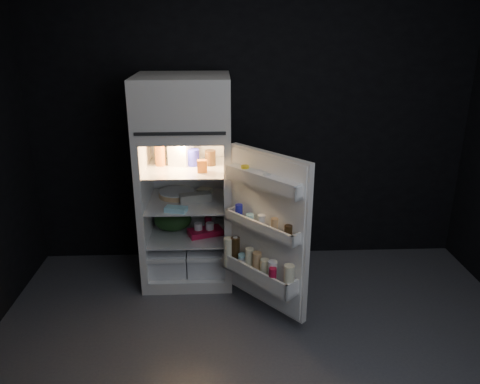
{
  "coord_description": "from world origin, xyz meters",
  "views": [
    {
      "loc": [
        -0.28,
        -2.49,
        2.17
      ],
      "look_at": [
        -0.13,
        1.0,
        0.9
      ],
      "focal_mm": 35.0,
      "sensor_mm": 36.0,
      "label": 1
    }
  ],
  "objects_px": {
    "egg_carton": "(195,198)",
    "yogurt_tray": "(205,232)",
    "milk_jug": "(181,151)",
    "refrigerator": "(186,174)",
    "fridge_door": "(265,235)"
  },
  "relations": [
    {
      "from": "egg_carton",
      "to": "yogurt_tray",
      "type": "xyz_separation_m",
      "value": [
        0.08,
        -0.03,
        -0.31
      ]
    },
    {
      "from": "milk_jug",
      "to": "refrigerator",
      "type": "bearing_deg",
      "value": -31.89
    },
    {
      "from": "milk_jug",
      "to": "yogurt_tray",
      "type": "xyz_separation_m",
      "value": [
        0.19,
        -0.14,
        -0.69
      ]
    },
    {
      "from": "yogurt_tray",
      "to": "refrigerator",
      "type": "bearing_deg",
      "value": 130.28
    },
    {
      "from": "fridge_door",
      "to": "yogurt_tray",
      "type": "bearing_deg",
      "value": 129.28
    },
    {
      "from": "refrigerator",
      "to": "egg_carton",
      "type": "relative_size",
      "value": 6.62
    },
    {
      "from": "refrigerator",
      "to": "milk_jug",
      "type": "bearing_deg",
      "value": 126.67
    },
    {
      "from": "yogurt_tray",
      "to": "milk_jug",
      "type": "bearing_deg",
      "value": 124.64
    },
    {
      "from": "milk_jug",
      "to": "egg_carton",
      "type": "bearing_deg",
      "value": -22.51
    },
    {
      "from": "milk_jug",
      "to": "egg_carton",
      "type": "relative_size",
      "value": 0.89
    },
    {
      "from": "yogurt_tray",
      "to": "egg_carton",
      "type": "bearing_deg",
      "value": 138.92
    },
    {
      "from": "fridge_door",
      "to": "yogurt_tray",
      "type": "distance_m",
      "value": 0.76
    },
    {
      "from": "fridge_door",
      "to": "refrigerator",
      "type": "bearing_deg",
      "value": 133.21
    },
    {
      "from": "refrigerator",
      "to": "yogurt_tray",
      "type": "bearing_deg",
      "value": -30.89
    },
    {
      "from": "refrigerator",
      "to": "fridge_door",
      "type": "distance_m",
      "value": 0.95
    }
  ]
}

